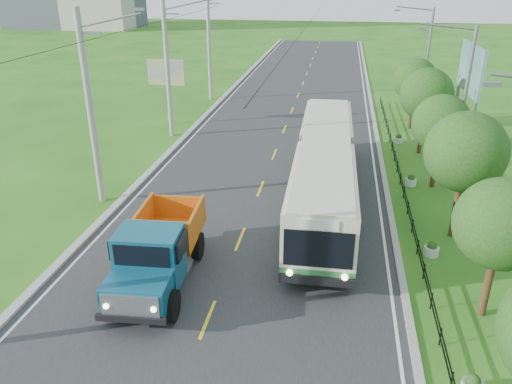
% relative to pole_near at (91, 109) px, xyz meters
% --- Properties ---
extents(ground, '(240.00, 240.00, 0.00)m').
position_rel_pole_near_xyz_m(ground, '(8.26, -9.00, -5.09)').
color(ground, '#225C15').
rests_on(ground, ground).
extents(road, '(14.00, 120.00, 0.02)m').
position_rel_pole_near_xyz_m(road, '(8.26, 11.00, -5.08)').
color(road, '#28282B').
rests_on(road, ground).
extents(curb_left, '(0.40, 120.00, 0.15)m').
position_rel_pole_near_xyz_m(curb_left, '(1.06, 11.00, -5.02)').
color(curb_left, '#9E9E99').
rests_on(curb_left, ground).
extents(curb_right, '(0.30, 120.00, 0.10)m').
position_rel_pole_near_xyz_m(curb_right, '(15.41, 11.00, -5.04)').
color(curb_right, '#9E9E99').
rests_on(curb_right, ground).
extents(edge_line_left, '(0.12, 120.00, 0.00)m').
position_rel_pole_near_xyz_m(edge_line_left, '(1.61, 11.00, -5.07)').
color(edge_line_left, silver).
rests_on(edge_line_left, road).
extents(edge_line_right, '(0.12, 120.00, 0.00)m').
position_rel_pole_near_xyz_m(edge_line_right, '(14.91, 11.00, -5.07)').
color(edge_line_right, silver).
rests_on(edge_line_right, road).
extents(centre_dash, '(0.12, 2.20, 0.00)m').
position_rel_pole_near_xyz_m(centre_dash, '(8.26, -9.00, -5.07)').
color(centre_dash, yellow).
rests_on(centre_dash, road).
extents(railing_right, '(0.04, 40.00, 0.60)m').
position_rel_pole_near_xyz_m(railing_right, '(16.26, 5.00, -4.79)').
color(railing_right, black).
rests_on(railing_right, ground).
extents(pole_near, '(3.51, 0.32, 10.00)m').
position_rel_pole_near_xyz_m(pole_near, '(0.00, 0.00, 0.00)').
color(pole_near, gray).
rests_on(pole_near, ground).
extents(pole_mid, '(3.51, 0.32, 10.00)m').
position_rel_pole_near_xyz_m(pole_mid, '(0.00, 12.00, 0.00)').
color(pole_mid, gray).
rests_on(pole_mid, ground).
extents(pole_far, '(3.51, 0.32, 10.00)m').
position_rel_pole_near_xyz_m(pole_far, '(0.00, 24.00, 0.00)').
color(pole_far, gray).
rests_on(pole_far, ground).
extents(tree_second, '(3.18, 3.26, 5.30)m').
position_rel_pole_near_xyz_m(tree_second, '(18.12, -6.86, -1.57)').
color(tree_second, '#382314').
rests_on(tree_second, ground).
extents(tree_third, '(3.60, 3.62, 6.00)m').
position_rel_pole_near_xyz_m(tree_third, '(18.12, -0.86, -1.11)').
color(tree_third, '#382314').
rests_on(tree_third, ground).
extents(tree_fourth, '(3.24, 3.31, 5.40)m').
position_rel_pole_near_xyz_m(tree_fourth, '(18.12, 5.14, -1.51)').
color(tree_fourth, '#382314').
rests_on(tree_fourth, ground).
extents(tree_fifth, '(3.48, 3.52, 5.80)m').
position_rel_pole_near_xyz_m(tree_fifth, '(18.12, 11.14, -1.24)').
color(tree_fifth, '#382314').
rests_on(tree_fifth, ground).
extents(tree_back, '(3.30, 3.36, 5.50)m').
position_rel_pole_near_xyz_m(tree_back, '(18.12, 17.14, -1.44)').
color(tree_back, '#382314').
rests_on(tree_back, ground).
extents(streetlight_mid, '(3.02, 0.20, 9.07)m').
position_rel_pole_near_xyz_m(streetlight_mid, '(18.90, 5.00, -0.19)').
color(streetlight_mid, slate).
rests_on(streetlight_mid, ground).
extents(streetlight_far, '(3.02, 0.20, 9.07)m').
position_rel_pole_near_xyz_m(streetlight_far, '(18.90, 19.00, -0.19)').
color(streetlight_far, slate).
rests_on(streetlight_far, ground).
extents(planter_near, '(0.64, 0.64, 0.67)m').
position_rel_pole_near_xyz_m(planter_near, '(16.86, -3.00, -4.81)').
color(planter_near, silver).
rests_on(planter_near, ground).
extents(planter_mid, '(0.64, 0.64, 0.67)m').
position_rel_pole_near_xyz_m(planter_mid, '(16.86, 5.00, -4.81)').
color(planter_mid, silver).
rests_on(planter_mid, ground).
extents(planter_far, '(0.64, 0.64, 0.67)m').
position_rel_pole_near_xyz_m(planter_far, '(16.86, 13.00, -4.81)').
color(planter_far, silver).
rests_on(planter_far, ground).
extents(billboard_left, '(3.00, 0.20, 5.20)m').
position_rel_pole_near_xyz_m(billboard_left, '(-1.24, 15.00, -1.23)').
color(billboard_left, slate).
rests_on(billboard_left, ground).
extents(billboard_right, '(0.24, 6.00, 7.30)m').
position_rel_pole_near_xyz_m(billboard_right, '(20.56, 11.00, 0.25)').
color(billboard_right, slate).
rests_on(billboard_right, ground).
extents(bus, '(3.23, 17.87, 3.44)m').
position_rel_pole_near_xyz_m(bus, '(11.87, 1.86, -3.03)').
color(bus, '#2A6A35').
rests_on(bus, ground).
extents(dump_truck, '(2.93, 6.76, 2.78)m').
position_rel_pole_near_xyz_m(dump_truck, '(5.76, -6.96, -3.52)').
color(dump_truck, '#12516C').
rests_on(dump_truck, ground).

